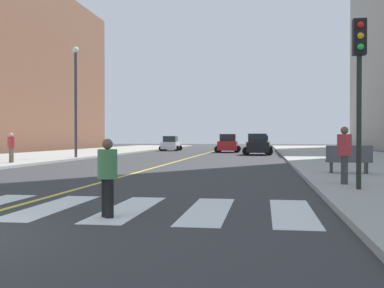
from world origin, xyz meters
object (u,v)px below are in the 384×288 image
at_px(park_bench, 349,160).
at_px(street_lamp, 76,93).
at_px(car_yellow_fourth, 261,144).
at_px(pedestrian_walking_west, 11,146).
at_px(pedestrian_crossing, 107,174).
at_px(car_red_third, 228,144).
at_px(car_white_nearest, 171,144).
at_px(car_black_second, 257,145).
at_px(traffic_light_near_corner, 359,70).
at_px(pedestrian_waiting_east, 344,152).

distance_m(park_bench, street_lamp, 21.87).
distance_m(car_yellow_fourth, park_bench, 37.41).
relative_size(pedestrian_walking_west, street_lamp, 0.21).
distance_m(pedestrian_crossing, pedestrian_walking_west, 20.12).
bearing_deg(pedestrian_crossing, car_red_third, -40.65).
height_order(car_white_nearest, car_black_second, car_black_second).
bearing_deg(car_red_third, pedestrian_walking_west, 66.09).
height_order(car_white_nearest, car_yellow_fourth, car_yellow_fourth).
xyz_separation_m(traffic_light_near_corner, pedestrian_waiting_east, (-0.15, 1.53, -2.35)).
xyz_separation_m(traffic_light_near_corner, park_bench, (0.77, 6.16, -2.79)).
relative_size(car_black_second, traffic_light_near_corner, 0.94).
relative_size(traffic_light_near_corner, park_bench, 2.59).
height_order(car_black_second, pedestrian_crossing, car_black_second).
bearing_deg(street_lamp, car_yellow_fourth, 61.14).
xyz_separation_m(car_black_second, pedestrian_walking_west, (-13.81, -18.52, 0.19)).
distance_m(car_black_second, park_bench, 24.58).
bearing_deg(pedestrian_walking_west, street_lamp, 121.16).
bearing_deg(traffic_light_near_corner, car_yellow_fourth, -86.15).
distance_m(car_red_third, car_yellow_fourth, 6.93).
xyz_separation_m(pedestrian_walking_west, street_lamp, (0.87, 7.46, 3.75)).
distance_m(car_yellow_fourth, traffic_light_near_corner, 43.56).
height_order(park_bench, pedestrian_crossing, pedestrian_crossing).
bearing_deg(car_black_second, street_lamp, 37.92).
bearing_deg(pedestrian_crossing, car_yellow_fourth, -44.93).
height_order(car_yellow_fourth, pedestrian_waiting_east, pedestrian_waiting_east).
height_order(traffic_light_near_corner, pedestrian_walking_west, traffic_light_near_corner).
distance_m(car_red_third, traffic_light_near_corner, 38.04).
distance_m(car_black_second, pedestrian_crossing, 35.22).
height_order(car_yellow_fourth, park_bench, car_yellow_fourth).
xyz_separation_m(traffic_light_near_corner, pedestrian_crossing, (-5.70, -4.73, -2.62)).
distance_m(car_white_nearest, pedestrian_waiting_east, 43.04).
bearing_deg(traffic_light_near_corner, car_white_nearest, -72.17).
height_order(car_black_second, pedestrian_walking_west, car_black_second).
bearing_deg(pedestrian_crossing, car_white_nearest, -32.06).
xyz_separation_m(car_yellow_fourth, street_lamp, (-13.25, -24.04, 3.99)).
xyz_separation_m(car_black_second, pedestrian_crossing, (-2.48, -35.14, -0.04)).
xyz_separation_m(park_bench, pedestrian_walking_west, (-17.80, 5.73, 0.41)).
xyz_separation_m(car_white_nearest, car_black_second, (10.41, -11.99, 0.09)).
bearing_deg(pedestrian_waiting_east, traffic_light_near_corner, 10.75).
xyz_separation_m(car_black_second, street_lamp, (-12.94, -11.06, 3.94)).
xyz_separation_m(park_bench, street_lamp, (-16.94, 13.19, 4.16)).
bearing_deg(car_black_second, pedestrian_crossing, 83.38).
distance_m(pedestrian_walking_west, street_lamp, 8.40).
bearing_deg(pedestrian_walking_west, car_white_nearest, 121.44).
height_order(car_red_third, car_yellow_fourth, car_red_third).
bearing_deg(car_red_third, traffic_light_near_corner, 98.41).
height_order(car_yellow_fourth, traffic_light_near_corner, traffic_light_near_corner).
distance_m(park_bench, pedestrian_waiting_east, 4.74).
height_order(car_yellow_fourth, pedestrian_walking_west, pedestrian_walking_west).
height_order(car_yellow_fourth, pedestrian_crossing, car_yellow_fourth).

